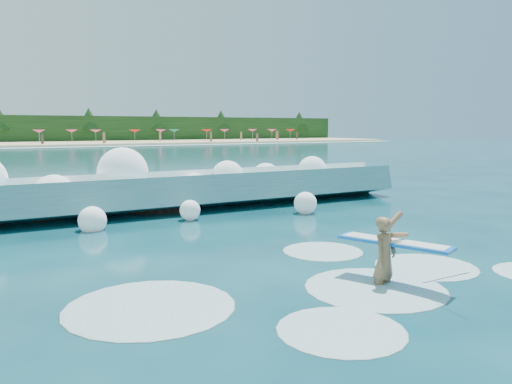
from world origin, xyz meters
TOP-DOWN VIEW (x-y plane):
  - ground at (0.00, 0.00)m, footprint 200.00×200.00m
  - beach at (0.00, 78.00)m, footprint 140.00×20.00m
  - wet_band at (0.00, 67.00)m, footprint 140.00×5.00m
  - treeline at (0.00, 88.00)m, footprint 140.00×4.00m
  - breaking_wave at (0.47, 7.42)m, footprint 19.78×3.01m
  - rock_cluster at (0.14, 8.08)m, footprint 8.26×3.39m
  - surfer_with_board at (1.44, -2.97)m, footprint 1.23×2.80m
  - wave_spray at (-0.46, 7.42)m, footprint 15.10×5.00m
  - surf_foam at (0.29, -2.45)m, footprint 9.66×5.80m
  - beach_umbrellas at (-0.13, 79.64)m, footprint 109.58×6.43m

SIDE VIEW (x-z plane):
  - ground at x=0.00m, z-range 0.00..0.00m
  - surf_foam at x=0.29m, z-range -0.07..0.07m
  - wet_band at x=0.00m, z-range 0.00..0.08m
  - beach at x=0.00m, z-range 0.00..0.40m
  - rock_cluster at x=0.14m, z-range -0.25..1.13m
  - surfer_with_board at x=1.44m, z-range -0.21..1.37m
  - breaking_wave at x=0.47m, z-range -0.26..1.45m
  - wave_spray at x=-0.46m, z-range -0.09..2.27m
  - beach_umbrellas at x=-0.13m, z-range 2.00..2.50m
  - treeline at x=0.00m, z-range 0.00..5.00m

